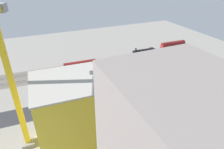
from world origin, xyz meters
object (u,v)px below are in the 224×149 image
object	(u,v)px
parked_car_2	(160,78)
street_tree_0	(127,91)
platform_canopy_near	(116,63)
street_tree_1	(175,77)
tower_crane	(8,81)
box_truck_1	(62,113)
parked_car_1	(172,76)
parked_car_0	(185,72)
traffic_light	(111,81)
parked_car_3	(147,82)
box_truck_0	(103,102)
freight_coach_far	(80,67)
passenger_coach	(173,46)
parked_car_5	(116,90)
construction_building	(105,106)
street_tree_2	(165,82)
locomotive	(145,52)
parked_car_4	(130,85)

from	to	relation	value
parked_car_2	street_tree_0	bearing A→B (deg)	22.58
platform_canopy_near	street_tree_1	size ratio (longest dim) A/B	7.00
tower_crane	box_truck_1	bearing A→B (deg)	-141.39
parked_car_1	tower_crane	world-z (taller)	tower_crane
parked_car_0	street_tree_1	bearing A→B (deg)	30.93
street_tree_1	traffic_light	size ratio (longest dim) A/B	1.10
parked_car_2	parked_car_3	world-z (taller)	parked_car_2
parked_car_1	box_truck_0	distance (m)	39.13
street_tree_0	traffic_light	distance (m)	10.46
box_truck_1	freight_coach_far	bearing A→B (deg)	-116.70
parked_car_2	box_truck_1	bearing A→B (deg)	9.90
box_truck_0	box_truck_1	world-z (taller)	box_truck_1
freight_coach_far	passenger_coach	bearing A→B (deg)	-174.05
traffic_light	passenger_coach	bearing A→B (deg)	-153.19
freight_coach_far	parked_car_5	size ratio (longest dim) A/B	3.87
parked_car_0	construction_building	bearing A→B (deg)	22.56
construction_building	street_tree_2	bearing A→B (deg)	-155.60
parked_car_0	street_tree_2	bearing A→B (deg)	23.87
box_truck_0	box_truck_1	distance (m)	15.44
construction_building	street_tree_1	bearing A→B (deg)	-158.07
freight_coach_far	parked_car_5	xyz separation A→B (m)	(-8.91, 22.36, -2.53)
parked_car_3	street_tree_0	world-z (taller)	street_tree_0
freight_coach_far	tower_crane	xyz separation A→B (m)	(27.16, 39.63, 19.62)
traffic_light	street_tree_0	bearing A→B (deg)	101.48
freight_coach_far	construction_building	size ratio (longest dim) A/B	0.43
parked_car_2	platform_canopy_near	bearing A→B (deg)	-46.97
locomotive	parked_car_4	bearing A→B (deg)	48.75
parked_car_5	tower_crane	distance (m)	45.72
construction_building	box_truck_1	size ratio (longest dim) A/B	3.81
street_tree_0	freight_coach_far	bearing A→B (deg)	-72.77
platform_canopy_near	parked_car_1	distance (m)	27.51
platform_canopy_near	street_tree_1	xyz separation A→B (m)	(-17.01, 23.91, 0.86)
platform_canopy_near	box_truck_1	bearing A→B (deg)	37.47
parked_car_1	parked_car_5	distance (m)	29.78
platform_canopy_near	tower_crane	bearing A→B (deg)	37.79
construction_building	street_tree_2	xyz separation A→B (m)	(-31.76, -12.67, -6.33)
box_truck_0	box_truck_1	xyz separation A→B (m)	(15.44, 0.36, 0.12)
platform_canopy_near	parked_car_5	distance (m)	18.75
parked_car_2	parked_car_4	bearing A→B (deg)	-0.23
construction_building	street_tree_0	bearing A→B (deg)	-136.55
locomotive	parked_car_1	size ratio (longest dim) A/B	3.20
parked_car_0	traffic_light	xyz separation A→B (m)	(39.55, -0.75, 3.79)
locomotive	freight_coach_far	size ratio (longest dim) A/B	0.91
box_truck_1	parked_car_2	bearing A→B (deg)	-170.10
freight_coach_far	box_truck_0	size ratio (longest dim) A/B	1.95
box_truck_1	traffic_light	bearing A→B (deg)	-157.83
street_tree_1	platform_canopy_near	bearing A→B (deg)	-54.57
street_tree_0	street_tree_1	xyz separation A→B (m)	(-24.04, -1.44, 0.16)
locomotive	street_tree_1	size ratio (longest dim) A/B	1.98
passenger_coach	construction_building	world-z (taller)	construction_building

